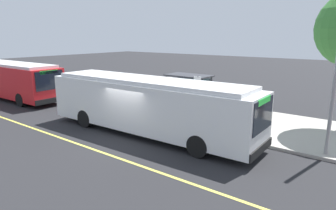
{
  "coord_description": "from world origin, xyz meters",
  "views": [
    {
      "loc": [
        10.47,
        -10.39,
        5.11
      ],
      "look_at": [
        1.78,
        0.95,
        1.78
      ],
      "focal_mm": 32.12,
      "sensor_mm": 36.0,
      "label": 1
    }
  ],
  "objects_px": {
    "transit_bus_main": "(147,104)",
    "waiting_bench": "(191,105)",
    "transit_bus_second": "(12,79)",
    "pedestrian_commuter": "(211,110)",
    "route_sign_post": "(197,94)"
  },
  "relations": [
    {
      "from": "transit_bus_main",
      "to": "waiting_bench",
      "type": "bearing_deg",
      "value": 94.95
    },
    {
      "from": "transit_bus_second",
      "to": "pedestrian_commuter",
      "type": "distance_m",
      "value": 17.29
    },
    {
      "from": "transit_bus_main",
      "to": "route_sign_post",
      "type": "distance_m",
      "value": 2.89
    },
    {
      "from": "route_sign_post",
      "to": "waiting_bench",
      "type": "bearing_deg",
      "value": 129.89
    },
    {
      "from": "transit_bus_main",
      "to": "pedestrian_commuter",
      "type": "xyz_separation_m",
      "value": [
        2.27,
        2.71,
        -0.5
      ]
    },
    {
      "from": "waiting_bench",
      "to": "pedestrian_commuter",
      "type": "xyz_separation_m",
      "value": [
        2.68,
        -2.02,
        0.48
      ]
    },
    {
      "from": "transit_bus_second",
      "to": "waiting_bench",
      "type": "bearing_deg",
      "value": 17.73
    },
    {
      "from": "transit_bus_second",
      "to": "route_sign_post",
      "type": "bearing_deg",
      "value": 8.1
    },
    {
      "from": "transit_bus_second",
      "to": "route_sign_post",
      "type": "height_order",
      "value": "same"
    },
    {
      "from": "route_sign_post",
      "to": "pedestrian_commuter",
      "type": "xyz_separation_m",
      "value": [
        0.77,
        0.26,
        -0.84
      ]
    },
    {
      "from": "transit_bus_main",
      "to": "waiting_bench",
      "type": "relative_size",
      "value": 7.65
    },
    {
      "from": "route_sign_post",
      "to": "pedestrian_commuter",
      "type": "bearing_deg",
      "value": 18.77
    },
    {
      "from": "transit_bus_second",
      "to": "route_sign_post",
      "type": "xyz_separation_m",
      "value": [
        16.32,
        2.32,
        0.34
      ]
    },
    {
      "from": "route_sign_post",
      "to": "pedestrian_commuter",
      "type": "height_order",
      "value": "route_sign_post"
    },
    {
      "from": "transit_bus_main",
      "to": "pedestrian_commuter",
      "type": "bearing_deg",
      "value": 50.08
    }
  ]
}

